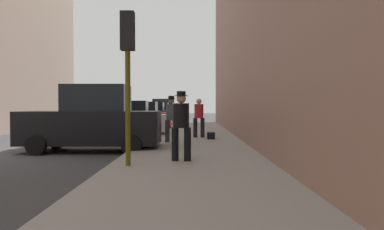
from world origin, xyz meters
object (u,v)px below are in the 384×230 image
(traffic_light, at_px, (128,54))
(pedestrian_with_fedora, at_px, (182,122))
(parked_red_hatchback, at_px, (140,116))
(parked_dark_green_sedan, at_px, (150,114))
(parked_bronze_suv, at_px, (162,110))
(fire_hydrant, at_px, (155,131))
(parked_silver_sedan, at_px, (126,120))
(parked_blue_sedan, at_px, (157,113))
(duffel_bag, at_px, (211,136))
(parked_black_suv, at_px, (93,121))
(pedestrian_in_red_jacket, at_px, (199,116))
(pedestrian_with_beanie, at_px, (172,117))

(traffic_light, distance_m, pedestrian_with_fedora, 2.17)
(parked_red_hatchback, distance_m, parked_dark_green_sedan, 5.82)
(parked_bronze_suv, relative_size, fire_hydrant, 6.60)
(parked_silver_sedan, relative_size, parked_dark_green_sedan, 1.01)
(parked_blue_sedan, height_order, traffic_light, traffic_light)
(traffic_light, xyz_separation_m, pedestrian_with_fedora, (1.23, 0.75, -1.62))
(parked_silver_sedan, height_order, duffel_bag, parked_silver_sedan)
(parked_dark_green_sedan, bearing_deg, parked_blue_sedan, 90.00)
(duffel_bag, bearing_deg, parked_bronze_suv, 99.38)
(traffic_light, bearing_deg, parked_silver_sedan, 100.52)
(parked_silver_sedan, relative_size, parked_blue_sedan, 1.01)
(parked_red_hatchback, height_order, parked_dark_green_sedan, same)
(parked_dark_green_sedan, height_order, traffic_light, traffic_light)
(parked_blue_sedan, distance_m, pedestrian_with_fedora, 26.04)
(parked_black_suv, xyz_separation_m, fire_hydrant, (1.80, 2.72, -0.54))
(pedestrian_in_red_jacket, bearing_deg, fire_hydrant, -148.02)
(parked_bronze_suv, xyz_separation_m, traffic_light, (1.85, -32.08, 1.73))
(parked_red_hatchback, relative_size, duffel_bag, 9.60)
(parked_silver_sedan, relative_size, duffel_bag, 9.67)
(fire_hydrant, distance_m, traffic_light, 6.95)
(parked_red_hatchback, distance_m, parked_bronze_suv, 17.08)
(traffic_light, bearing_deg, parked_black_suv, 115.72)
(fire_hydrant, xyz_separation_m, duffel_bag, (2.35, 0.37, -0.21))
(fire_hydrant, bearing_deg, parked_blue_sedan, 95.14)
(parked_blue_sedan, height_order, duffel_bag, parked_blue_sedan)
(parked_silver_sedan, bearing_deg, pedestrian_in_red_jacket, -31.60)
(parked_silver_sedan, height_order, parked_bronze_suv, parked_bronze_suv)
(traffic_light, height_order, pedestrian_with_beanie, traffic_light)
(parked_black_suv, bearing_deg, parked_red_hatchback, 90.00)
(parked_silver_sedan, distance_m, parked_dark_green_sedan, 10.84)
(fire_hydrant, bearing_deg, parked_silver_sedan, 117.86)
(parked_blue_sedan, distance_m, pedestrian_with_beanie, 21.21)
(parked_dark_green_sedan, xyz_separation_m, pedestrian_in_red_jacket, (3.66, -13.10, 0.26))
(parked_red_hatchback, relative_size, parked_dark_green_sedan, 1.00)
(parked_black_suv, height_order, pedestrian_in_red_jacket, parked_black_suv)
(fire_hydrant, bearing_deg, pedestrian_with_fedora, -77.61)
(parked_blue_sedan, distance_m, fire_hydrant, 20.13)
(parked_black_suv, height_order, parked_red_hatchback, parked_black_suv)
(parked_dark_green_sedan, height_order, pedestrian_with_fedora, pedestrian_with_fedora)
(parked_dark_green_sedan, distance_m, pedestrian_with_fedora, 20.31)
(parked_black_suv, bearing_deg, traffic_light, -64.28)
(parked_dark_green_sedan, bearing_deg, parked_black_suv, -90.00)
(parked_dark_green_sedan, bearing_deg, pedestrian_with_beanie, -80.48)
(parked_black_suv, height_order, fire_hydrant, parked_black_suv)
(parked_silver_sedan, bearing_deg, pedestrian_with_beanie, -59.91)
(parked_red_hatchback, distance_m, parked_blue_sedan, 11.61)
(parked_red_hatchback, relative_size, parked_bronze_suv, 0.91)
(parked_silver_sedan, xyz_separation_m, parked_dark_green_sedan, (0.00, 10.84, 0.00))
(parked_red_hatchback, bearing_deg, fire_hydrant, -77.93)
(parked_bronze_suv, bearing_deg, parked_silver_sedan, -90.00)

